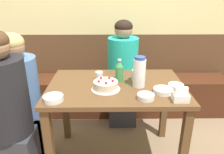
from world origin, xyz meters
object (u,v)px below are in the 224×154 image
at_px(bench_seat, 114,95).
at_px(glass_tumbler_short, 99,76).
at_px(bowl_sauce_shallow, 176,86).
at_px(person_teal_shirt, 123,77).
at_px(soju_bottle, 119,71).
at_px(bowl_soup_white, 53,98).
at_px(water_pitcher, 139,72).
at_px(glass_water_tall, 136,75).
at_px(bowl_side_dish, 163,91).
at_px(birthday_cake, 106,85).
at_px(person_grey_tee, 8,115).
at_px(bowl_rice_small, 146,97).
at_px(napkin_holder, 181,96).
at_px(person_pale_blue_shirt, 21,103).

xyz_separation_m(bench_seat, glass_tumbler_short, (-0.14, -0.74, 0.55)).
relative_size(bowl_sauce_shallow, person_teal_shirt, 0.10).
xyz_separation_m(soju_bottle, bowl_soup_white, (-0.48, -0.36, -0.07)).
relative_size(water_pitcher, bowl_soup_white, 1.76).
bearing_deg(glass_tumbler_short, glass_water_tall, -0.29).
height_order(soju_bottle, bowl_side_dish, soju_bottle).
height_order(birthday_cake, person_grey_tee, person_grey_tee).
height_order(bowl_rice_small, person_teal_shirt, person_teal_shirt).
height_order(birthday_cake, bowl_side_dish, birthday_cake).
xyz_separation_m(bowl_sauce_shallow, glass_tumbler_short, (-0.61, 0.16, 0.02)).
height_order(napkin_holder, bowl_sauce_shallow, napkin_holder).
bearing_deg(water_pitcher, bowl_rice_small, -84.12).
relative_size(napkin_holder, bowl_side_dish, 0.77).
bearing_deg(soju_bottle, person_pale_blue_shirt, -175.64).
height_order(bowl_sauce_shallow, person_teal_shirt, person_teal_shirt).
relative_size(soju_bottle, person_grey_tee, 0.16).
bearing_deg(bowl_sauce_shallow, napkin_holder, -97.66).
bearing_deg(bowl_soup_white, glass_water_tall, 29.91).
distance_m(person_teal_shirt, person_grey_tee, 1.24).
bearing_deg(napkin_holder, glass_tumbler_short, 147.37).
bearing_deg(person_pale_blue_shirt, soju_bottle, 4.36).
relative_size(bowl_sauce_shallow, person_pale_blue_shirt, 0.10).
bearing_deg(bench_seat, napkin_holder, -68.38).
distance_m(glass_tumbler_short, person_teal_shirt, 0.62).
distance_m(bench_seat, person_grey_tee, 1.38).
bearing_deg(soju_bottle, bowl_side_dish, -36.93).
bearing_deg(glass_water_tall, bench_seat, 103.24).
bearing_deg(water_pitcher, birthday_cake, -167.66).
bearing_deg(person_grey_tee, birthday_cake, 10.54).
height_order(bench_seat, napkin_holder, napkin_holder).
height_order(bowl_soup_white, person_pale_blue_shirt, person_pale_blue_shirt).
height_order(napkin_holder, bowl_side_dish, napkin_holder).
distance_m(napkin_holder, bowl_side_dish, 0.16).
bearing_deg(napkin_holder, bench_seat, 111.62).
bearing_deg(water_pitcher, bowl_soup_white, -158.97).
distance_m(soju_bottle, person_pale_blue_shirt, 0.89).
xyz_separation_m(birthday_cake, person_teal_shirt, (0.18, 0.71, -0.21)).
height_order(water_pitcher, person_teal_shirt, person_teal_shirt).
relative_size(bench_seat, birthday_cake, 12.27).
distance_m(bowl_side_dish, person_pale_blue_shirt, 1.19).
relative_size(birthday_cake, water_pitcher, 0.92).
bearing_deg(bench_seat, bowl_soup_white, -112.27).
bearing_deg(birthday_cake, person_pale_blue_shirt, 171.38).
relative_size(glass_tumbler_short, person_pale_blue_shirt, 0.07).
distance_m(bowl_rice_small, glass_water_tall, 0.34).
xyz_separation_m(soju_bottle, bowl_rice_small, (0.17, -0.34, -0.07)).
relative_size(bowl_side_dish, glass_water_tall, 1.51).
distance_m(bowl_soup_white, person_pale_blue_shirt, 0.51).
relative_size(birthday_cake, glass_tumbler_short, 2.86).
xyz_separation_m(soju_bottle, person_pale_blue_shirt, (-0.84, -0.06, -0.27)).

